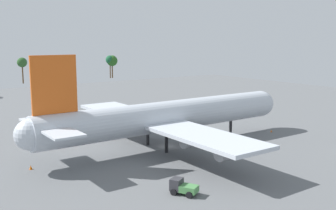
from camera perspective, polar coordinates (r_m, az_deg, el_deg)
name	(u,v)px	position (r m, az deg, el deg)	size (l,w,h in m)	color
ground_plane	(168,146)	(86.22, 0.00, -5.95)	(255.67, 255.67, 0.00)	slate
cargo_airplane	(167,117)	(84.59, -0.12, -1.69)	(63.92, 55.95, 20.15)	silver
maintenance_van	(183,187)	(60.47, 2.10, -11.63)	(3.79, 4.50, 2.28)	#333338
safety_cone_nose	(271,131)	(102.49, 14.56, -3.61)	(0.41, 0.41, 0.59)	orange
safety_cone_tail	(31,167)	(75.43, -19.06, -8.44)	(0.55, 0.55, 0.78)	orange
tree_line_backdrop	(35,63)	(222.90, -18.50, 5.71)	(127.15, 6.43, 15.19)	#51381E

